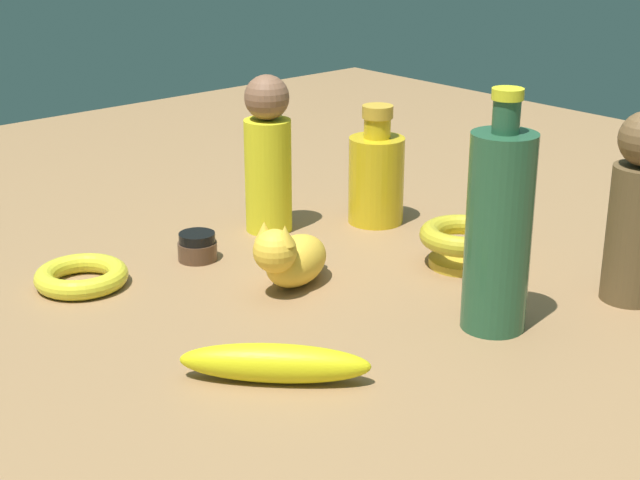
{
  "coord_description": "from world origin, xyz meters",
  "views": [
    {
      "loc": [
        -0.74,
        0.65,
        0.43
      ],
      "look_at": [
        0.0,
        0.0,
        0.06
      ],
      "focal_mm": 54.17,
      "sensor_mm": 36.0,
      "label": 1
    }
  ],
  "objects_px": {
    "bottle_tall": "(499,229)",
    "bowl": "(463,241)",
    "bottle_short": "(376,175)",
    "person_figure_child": "(268,156)",
    "bangle": "(81,276)",
    "banana": "(275,363)",
    "nail_polish_jar": "(197,247)",
    "cat_figurine": "(289,257)",
    "person_figure_adult": "(638,210)"
  },
  "relations": [
    {
      "from": "bottle_short",
      "to": "bowl",
      "type": "distance_m",
      "value": 0.19
    },
    {
      "from": "nail_polish_jar",
      "to": "person_figure_child",
      "type": "relative_size",
      "value": 0.23
    },
    {
      "from": "bottle_tall",
      "to": "person_figure_child",
      "type": "relative_size",
      "value": 1.21
    },
    {
      "from": "bottle_tall",
      "to": "person_figure_child",
      "type": "height_order",
      "value": "bottle_tall"
    },
    {
      "from": "person_figure_child",
      "to": "bowl",
      "type": "bearing_deg",
      "value": -159.97
    },
    {
      "from": "cat_figurine",
      "to": "bottle_short",
      "type": "xyz_separation_m",
      "value": [
        0.1,
        -0.23,
        0.03
      ]
    },
    {
      "from": "bangle",
      "to": "cat_figurine",
      "type": "xyz_separation_m",
      "value": [
        -0.16,
        -0.17,
        0.03
      ]
    },
    {
      "from": "person_figure_adult",
      "to": "banana",
      "type": "bearing_deg",
      "value": 74.71
    },
    {
      "from": "cat_figurine",
      "to": "nail_polish_jar",
      "type": "xyz_separation_m",
      "value": [
        0.14,
        0.03,
        -0.02
      ]
    },
    {
      "from": "bottle_tall",
      "to": "bowl",
      "type": "relative_size",
      "value": 2.39
    },
    {
      "from": "bangle",
      "to": "person_figure_adult",
      "type": "relative_size",
      "value": 0.5
    },
    {
      "from": "bangle",
      "to": "person_figure_adult",
      "type": "bearing_deg",
      "value": -134.92
    },
    {
      "from": "bowl",
      "to": "person_figure_adult",
      "type": "relative_size",
      "value": 0.49
    },
    {
      "from": "bowl",
      "to": "person_figure_adult",
      "type": "height_order",
      "value": "person_figure_adult"
    },
    {
      "from": "cat_figurine",
      "to": "bowl",
      "type": "relative_size",
      "value": 1.2
    },
    {
      "from": "bowl",
      "to": "bottle_short",
      "type": "bearing_deg",
      "value": -10.95
    },
    {
      "from": "bowl",
      "to": "banana",
      "type": "bearing_deg",
      "value": 102.03
    },
    {
      "from": "bottle_tall",
      "to": "person_figure_adult",
      "type": "distance_m",
      "value": 0.18
    },
    {
      "from": "banana",
      "to": "nail_polish_jar",
      "type": "xyz_separation_m",
      "value": [
        0.3,
        -0.12,
        -0.0
      ]
    },
    {
      "from": "bottle_short",
      "to": "bowl",
      "type": "height_order",
      "value": "bottle_short"
    },
    {
      "from": "bowl",
      "to": "nail_polish_jar",
      "type": "height_order",
      "value": "bowl"
    },
    {
      "from": "bottle_tall",
      "to": "nail_polish_jar",
      "type": "height_order",
      "value": "bottle_tall"
    },
    {
      "from": "bottle_short",
      "to": "bowl",
      "type": "relative_size",
      "value": 1.54
    },
    {
      "from": "banana",
      "to": "person_figure_adult",
      "type": "height_order",
      "value": "person_figure_adult"
    },
    {
      "from": "nail_polish_jar",
      "to": "person_figure_child",
      "type": "distance_m",
      "value": 0.16
    },
    {
      "from": "bottle_tall",
      "to": "bowl",
      "type": "distance_m",
      "value": 0.19
    },
    {
      "from": "nail_polish_jar",
      "to": "bowl",
      "type": "bearing_deg",
      "value": -135.07
    },
    {
      "from": "bottle_tall",
      "to": "banana",
      "type": "xyz_separation_m",
      "value": [
        0.06,
        0.24,
        -0.09
      ]
    },
    {
      "from": "bowl",
      "to": "banana",
      "type": "xyz_separation_m",
      "value": [
        -0.07,
        0.35,
        -0.01
      ]
    },
    {
      "from": "banana",
      "to": "person_figure_child",
      "type": "height_order",
      "value": "person_figure_child"
    },
    {
      "from": "bottle_tall",
      "to": "bottle_short",
      "type": "bearing_deg",
      "value": -24.11
    },
    {
      "from": "bangle",
      "to": "cat_figurine",
      "type": "height_order",
      "value": "cat_figurine"
    },
    {
      "from": "bangle",
      "to": "person_figure_child",
      "type": "height_order",
      "value": "person_figure_child"
    },
    {
      "from": "bangle",
      "to": "nail_polish_jar",
      "type": "xyz_separation_m",
      "value": [
        -0.02,
        -0.15,
        0.01
      ]
    },
    {
      "from": "person_figure_child",
      "to": "bangle",
      "type": "bearing_deg",
      "value": 91.46
    },
    {
      "from": "banana",
      "to": "person_figure_child",
      "type": "xyz_separation_m",
      "value": [
        0.33,
        -0.26,
        0.08
      ]
    },
    {
      "from": "cat_figurine",
      "to": "person_figure_child",
      "type": "relative_size",
      "value": 0.6
    },
    {
      "from": "bottle_tall",
      "to": "bottle_short",
      "type": "height_order",
      "value": "bottle_tall"
    },
    {
      "from": "bottle_short",
      "to": "bowl",
      "type": "xyz_separation_m",
      "value": [
        -0.18,
        0.04,
        -0.03
      ]
    },
    {
      "from": "bottle_short",
      "to": "person_figure_adult",
      "type": "bearing_deg",
      "value": -175.81
    },
    {
      "from": "bowl",
      "to": "banana",
      "type": "distance_m",
      "value": 0.36
    },
    {
      "from": "nail_polish_jar",
      "to": "cat_figurine",
      "type": "bearing_deg",
      "value": -168.77
    },
    {
      "from": "bottle_tall",
      "to": "bowl",
      "type": "bearing_deg",
      "value": -38.64
    },
    {
      "from": "bottle_tall",
      "to": "nail_polish_jar",
      "type": "relative_size",
      "value": 5.2
    },
    {
      "from": "bangle",
      "to": "bottle_tall",
      "type": "height_order",
      "value": "bottle_tall"
    },
    {
      "from": "bottle_tall",
      "to": "banana",
      "type": "height_order",
      "value": "bottle_tall"
    },
    {
      "from": "bottle_short",
      "to": "banana",
      "type": "relative_size",
      "value": 0.9
    },
    {
      "from": "bangle",
      "to": "nail_polish_jar",
      "type": "bearing_deg",
      "value": -97.89
    },
    {
      "from": "nail_polish_jar",
      "to": "person_figure_adult",
      "type": "xyz_separation_m",
      "value": [
        -0.41,
        -0.29,
        0.09
      ]
    },
    {
      "from": "bangle",
      "to": "person_figure_child",
      "type": "bearing_deg",
      "value": -88.54
    }
  ]
}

